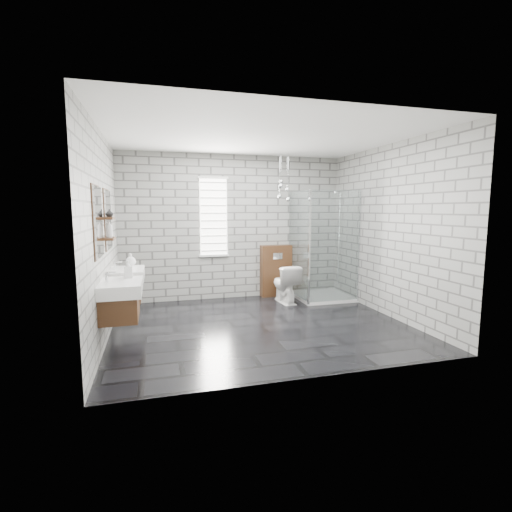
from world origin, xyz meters
name	(u,v)px	position (x,y,z in m)	size (l,w,h in m)	color
floor	(261,325)	(0.00, 0.00, -0.01)	(4.20, 3.60, 0.02)	black
ceiling	(261,135)	(0.00, 0.00, 2.71)	(4.20, 3.60, 0.02)	white
wall_back	(234,227)	(0.00, 1.81, 1.35)	(4.20, 0.02, 2.70)	#979692
wall_front	(313,245)	(0.00, -1.81, 1.35)	(4.20, 0.02, 2.70)	#979692
wall_left	(103,236)	(-2.11, 0.00, 1.35)	(0.02, 3.60, 2.70)	#979692
wall_right	(389,231)	(2.11, 0.00, 1.35)	(0.02, 3.60, 2.70)	#979692
vanity_left	(118,289)	(-1.91, -0.54, 0.76)	(0.47, 0.70, 1.57)	#492B16
vanity_right	(124,276)	(-1.91, 0.42, 0.76)	(0.47, 0.70, 1.57)	#492B16
shelf_lower	(109,239)	(-2.03, -0.05, 1.32)	(0.14, 0.30, 0.03)	#492B16
shelf_upper	(108,218)	(-2.03, -0.05, 1.58)	(0.14, 0.30, 0.03)	#492B16
window	(214,217)	(-0.40, 1.78, 1.55)	(0.56, 0.05, 1.48)	white
cistern_panel	(276,271)	(0.80, 1.70, 0.50)	(0.60, 0.20, 1.00)	#492B16
flush_plate	(278,256)	(0.80, 1.60, 0.80)	(0.18, 0.01, 0.12)	silver
shower_enclosure	(320,273)	(1.50, 1.18, 0.50)	(1.00, 1.00, 2.03)	white
pendant_cluster	(283,190)	(0.81, 1.36, 2.04)	(0.25, 0.22, 0.87)	silver
toilet	(285,284)	(0.80, 1.17, 0.35)	(0.39, 0.68, 0.69)	white
soap_bottle_a	(128,269)	(-1.80, -0.31, 0.96)	(0.10, 0.10, 0.22)	#B2B2B2
soap_bottle_b	(131,259)	(-1.83, 0.75, 0.94)	(0.15, 0.15, 0.19)	#B2B2B2
soap_bottle_c	(109,229)	(-2.02, -0.07, 1.45)	(0.09, 0.09, 0.23)	#B2B2B2
vase	(109,213)	(-2.02, 0.05, 1.65)	(0.10, 0.10, 0.10)	#B2B2B2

